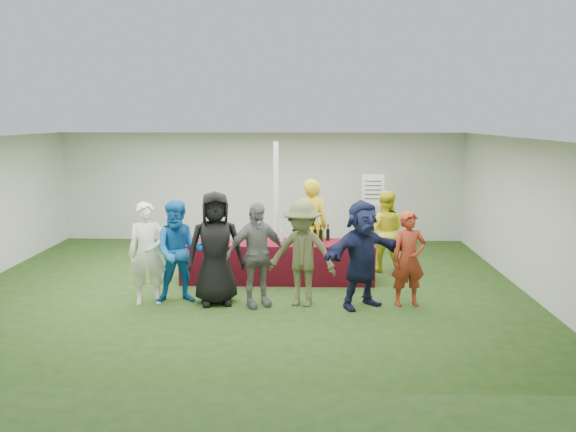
{
  "coord_description": "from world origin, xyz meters",
  "views": [
    {
      "loc": [
        1.09,
        -9.9,
        3.05
      ],
      "look_at": [
        0.77,
        0.38,
        1.25
      ],
      "focal_mm": 35.0,
      "sensor_mm": 36.0,
      "label": 1
    }
  ],
  "objects_px": {
    "wine_list_sign": "(373,196)",
    "staff_back": "(385,231)",
    "serving_table": "(277,261)",
    "dump_bucket": "(366,241)",
    "customer_3": "(256,255)",
    "staff_pourer": "(310,227)",
    "customer_4": "(302,254)",
    "customer_6": "(409,259)",
    "customer_2": "(216,248)",
    "customer_1": "(179,252)",
    "customer_5": "(362,254)",
    "customer_0": "(147,253)"
  },
  "relations": [
    {
      "from": "serving_table",
      "to": "customer_0",
      "type": "bearing_deg",
      "value": -146.58
    },
    {
      "from": "customer_4",
      "to": "customer_1",
      "type": "bearing_deg",
      "value": -168.85
    },
    {
      "from": "customer_0",
      "to": "customer_6",
      "type": "relative_size",
      "value": 1.08
    },
    {
      "from": "customer_0",
      "to": "customer_6",
      "type": "bearing_deg",
      "value": -14.71
    },
    {
      "from": "customer_0",
      "to": "customer_2",
      "type": "height_order",
      "value": "customer_2"
    },
    {
      "from": "dump_bucket",
      "to": "staff_back",
      "type": "height_order",
      "value": "staff_back"
    },
    {
      "from": "serving_table",
      "to": "dump_bucket",
      "type": "height_order",
      "value": "dump_bucket"
    },
    {
      "from": "staff_pourer",
      "to": "customer_4",
      "type": "distance_m",
      "value": 1.89
    },
    {
      "from": "wine_list_sign",
      "to": "customer_6",
      "type": "relative_size",
      "value": 1.15
    },
    {
      "from": "staff_back",
      "to": "customer_2",
      "type": "height_order",
      "value": "customer_2"
    },
    {
      "from": "dump_bucket",
      "to": "customer_5",
      "type": "bearing_deg",
      "value": -98.84
    },
    {
      "from": "serving_table",
      "to": "customer_4",
      "type": "relative_size",
      "value": 2.06
    },
    {
      "from": "customer_2",
      "to": "customer_6",
      "type": "relative_size",
      "value": 1.2
    },
    {
      "from": "customer_4",
      "to": "customer_6",
      "type": "bearing_deg",
      "value": 16.11
    },
    {
      "from": "staff_pourer",
      "to": "customer_3",
      "type": "relative_size",
      "value": 1.1
    },
    {
      "from": "dump_bucket",
      "to": "staff_back",
      "type": "xyz_separation_m",
      "value": [
        0.48,
        0.98,
        -0.02
      ]
    },
    {
      "from": "dump_bucket",
      "to": "staff_back",
      "type": "bearing_deg",
      "value": 64.06
    },
    {
      "from": "staff_back",
      "to": "customer_1",
      "type": "height_order",
      "value": "customer_1"
    },
    {
      "from": "customer_0",
      "to": "customer_4",
      "type": "distance_m",
      "value": 2.55
    },
    {
      "from": "customer_2",
      "to": "customer_6",
      "type": "bearing_deg",
      "value": -11.87
    },
    {
      "from": "wine_list_sign",
      "to": "customer_2",
      "type": "distance_m",
      "value": 4.76
    },
    {
      "from": "staff_back",
      "to": "customer_1",
      "type": "distance_m",
      "value": 4.21
    },
    {
      "from": "wine_list_sign",
      "to": "staff_back",
      "type": "bearing_deg",
      "value": -87.76
    },
    {
      "from": "staff_back",
      "to": "customer_4",
      "type": "xyz_separation_m",
      "value": [
        -1.64,
        -2.16,
        0.06
      ]
    },
    {
      "from": "customer_3",
      "to": "customer_6",
      "type": "relative_size",
      "value": 1.1
    },
    {
      "from": "customer_2",
      "to": "customer_5",
      "type": "bearing_deg",
      "value": -14.31
    },
    {
      "from": "serving_table",
      "to": "dump_bucket",
      "type": "bearing_deg",
      "value": -7.68
    },
    {
      "from": "wine_list_sign",
      "to": "staff_back",
      "type": "xyz_separation_m",
      "value": [
        0.06,
        -1.57,
        -0.5
      ]
    },
    {
      "from": "customer_3",
      "to": "customer_6",
      "type": "height_order",
      "value": "customer_3"
    },
    {
      "from": "serving_table",
      "to": "customer_4",
      "type": "bearing_deg",
      "value": -71.2
    },
    {
      "from": "customer_2",
      "to": "customer_5",
      "type": "relative_size",
      "value": 1.07
    },
    {
      "from": "serving_table",
      "to": "wine_list_sign",
      "type": "bearing_deg",
      "value": 48.76
    },
    {
      "from": "staff_back",
      "to": "customer_6",
      "type": "xyz_separation_m",
      "value": [
        0.1,
        -2.1,
        -0.03
      ]
    },
    {
      "from": "dump_bucket",
      "to": "customer_2",
      "type": "bearing_deg",
      "value": -156.56
    },
    {
      "from": "staff_back",
      "to": "customer_2",
      "type": "relative_size",
      "value": 0.87
    },
    {
      "from": "dump_bucket",
      "to": "customer_3",
      "type": "distance_m",
      "value": 2.26
    },
    {
      "from": "customer_1",
      "to": "customer_4",
      "type": "distance_m",
      "value": 2.04
    },
    {
      "from": "customer_2",
      "to": "customer_3",
      "type": "xyz_separation_m",
      "value": [
        0.68,
        -0.1,
        -0.08
      ]
    },
    {
      "from": "serving_table",
      "to": "wine_list_sign",
      "type": "height_order",
      "value": "wine_list_sign"
    },
    {
      "from": "dump_bucket",
      "to": "customer_0",
      "type": "relative_size",
      "value": 0.14
    },
    {
      "from": "customer_0",
      "to": "customer_1",
      "type": "bearing_deg",
      "value": -5.44
    },
    {
      "from": "customer_1",
      "to": "customer_6",
      "type": "height_order",
      "value": "customer_1"
    },
    {
      "from": "customer_1",
      "to": "wine_list_sign",
      "type": "bearing_deg",
      "value": 35.15
    },
    {
      "from": "wine_list_sign",
      "to": "staff_pourer",
      "type": "relative_size",
      "value": 0.95
    },
    {
      "from": "serving_table",
      "to": "customer_5",
      "type": "bearing_deg",
      "value": -44.94
    },
    {
      "from": "serving_table",
      "to": "customer_6",
      "type": "relative_size",
      "value": 2.3
    },
    {
      "from": "customer_2",
      "to": "customer_1",
      "type": "bearing_deg",
      "value": 162.88
    },
    {
      "from": "wine_list_sign",
      "to": "customer_6",
      "type": "bearing_deg",
      "value": -87.4
    },
    {
      "from": "dump_bucket",
      "to": "customer_6",
      "type": "xyz_separation_m",
      "value": [
        0.58,
        -1.12,
        -0.06
      ]
    },
    {
      "from": "customer_1",
      "to": "customer_5",
      "type": "height_order",
      "value": "customer_5"
    }
  ]
}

